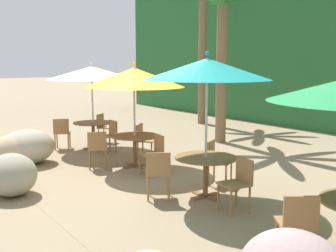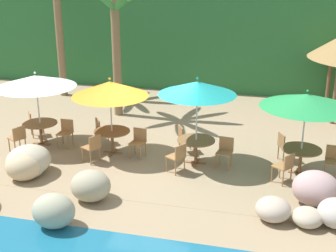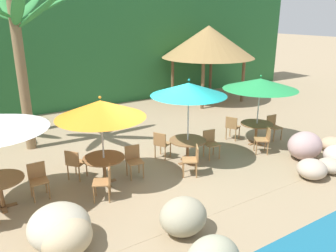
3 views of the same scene
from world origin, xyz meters
name	(u,v)px [view 1 (image 1 of 3)]	position (x,y,z in m)	size (l,w,h in m)	color
ground_plane	(164,181)	(0.00, 0.00, 0.00)	(120.00, 120.00, 0.00)	#937F60
terrace_deck	(164,181)	(0.00, 0.00, 0.00)	(18.00, 5.20, 0.01)	#937F60
umbrella_white	(92,73)	(-3.84, 0.26, 2.11)	(2.49, 2.49, 2.41)	silver
dining_table_white	(93,127)	(-3.84, 0.26, 0.61)	(1.10, 1.10, 0.74)	brown
chair_white_seaward	(110,134)	(-2.99, 0.33, 0.51)	(0.43, 0.44, 0.87)	#9E7042
chair_white_inland	(104,126)	(-4.43, 0.88, 0.51)	(0.59, 0.59, 0.87)	#9E7042
chair_white_left	(62,131)	(-4.18, -0.52, 0.51)	(0.58, 0.58, 0.87)	#9E7042
umbrella_orange	(134,77)	(-1.35, 0.13, 2.06)	(2.29, 2.29, 2.40)	silver
dining_table_orange	(135,141)	(-1.35, 0.13, 0.61)	(1.10, 1.10, 0.74)	brown
chair_orange_seaward	(154,151)	(-0.50, 0.10, 0.51)	(0.47, 0.48, 0.87)	#9E7042
chair_orange_inland	(144,138)	(-1.95, 0.74, 0.51)	(0.60, 0.59, 0.87)	#9E7042
chair_orange_left	(97,147)	(-1.66, -0.67, 0.51)	(0.57, 0.57, 0.87)	#9E7042
umbrella_teal	(207,69)	(1.27, 0.02, 2.28)	(2.21, 2.21, 2.58)	silver
dining_table_teal	(206,164)	(1.27, 0.02, 0.61)	(1.10, 1.10, 0.74)	brown
chair_teal_seaward	(239,181)	(2.13, -0.01, 0.51)	(0.48, 0.48, 0.87)	#9E7042
chair_teal_inland	(216,159)	(0.77, 0.71, 0.51)	(0.58, 0.58, 0.87)	#9E7042
chair_teal_left	(158,171)	(0.91, -0.75, 0.51)	(0.58, 0.58, 0.87)	#9E7042
chair_green_left	(298,222)	(3.80, -0.70, 0.51)	(0.59, 0.59, 0.87)	#9E7042
palm_tree_nearest	(203,16)	(-5.78, 5.87, 4.16)	(3.16, 3.30, 6.02)	brown
palm_tree_second	(223,23)	(-2.45, 3.82, 3.52)	(3.63, 3.74, 4.98)	brown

